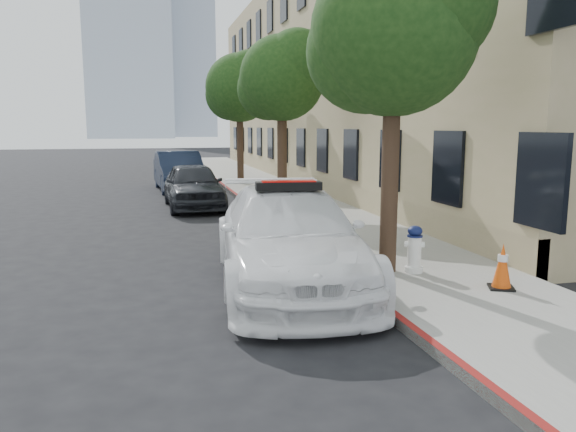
# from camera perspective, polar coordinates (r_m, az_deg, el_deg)

# --- Properties ---
(ground) EXTENTS (120.00, 120.00, 0.00)m
(ground) POSITION_cam_1_polar(r_m,az_deg,el_deg) (11.37, -7.77, -4.69)
(ground) COLOR black
(ground) RESTS_ON ground
(sidewalk) EXTENTS (3.20, 50.00, 0.15)m
(sidewalk) POSITION_cam_1_polar(r_m,az_deg,el_deg) (21.68, -1.27, 2.19)
(sidewalk) COLOR gray
(sidewalk) RESTS_ON ground
(curb_strip) EXTENTS (0.12, 50.00, 0.15)m
(curb_strip) POSITION_cam_1_polar(r_m,az_deg,el_deg) (21.39, -5.30, 2.05)
(curb_strip) COLOR maroon
(curb_strip) RESTS_ON ground
(building) EXTENTS (8.00, 36.00, 10.00)m
(building) POSITION_cam_1_polar(r_m,az_deg,el_deg) (28.07, 7.86, 13.76)
(building) COLOR tan
(building) RESTS_ON ground
(tower_right) EXTENTS (14.00, 14.00, 44.00)m
(tower_right) POSITION_cam_1_polar(r_m,az_deg,el_deg) (147.60, -10.48, 16.52)
(tower_right) COLOR #9EA8B7
(tower_right) RESTS_ON ground
(tree_near) EXTENTS (2.92, 2.82, 5.62)m
(tree_near) POSITION_cam_1_polar(r_m,az_deg,el_deg) (9.99, 10.92, 18.03)
(tree_near) COLOR black
(tree_near) RESTS_ON sidewalk
(tree_mid) EXTENTS (2.77, 2.64, 5.43)m
(tree_mid) POSITION_cam_1_polar(r_m,az_deg,el_deg) (17.52, -0.52, 13.92)
(tree_mid) COLOR black
(tree_mid) RESTS_ON sidewalk
(tree_far) EXTENTS (3.10, 3.00, 5.81)m
(tree_far) POSITION_cam_1_polar(r_m,az_deg,el_deg) (25.36, -4.89, 12.92)
(tree_far) COLOR black
(tree_far) RESTS_ON sidewalk
(police_car) EXTENTS (2.89, 5.90, 1.80)m
(police_car) POSITION_cam_1_polar(r_m,az_deg,el_deg) (9.50, 0.06, -2.23)
(police_car) COLOR white
(police_car) RESTS_ON ground
(parked_car_mid) EXTENTS (1.89, 4.46, 1.50)m
(parked_car_mid) POSITION_cam_1_polar(r_m,az_deg,el_deg) (18.85, -9.60, 3.08)
(parked_car_mid) COLOR #202329
(parked_car_mid) RESTS_ON ground
(parked_car_far) EXTENTS (2.06, 5.09, 1.64)m
(parked_car_far) POSITION_cam_1_polar(r_m,az_deg,el_deg) (24.09, -11.01, 4.50)
(parked_car_far) COLOR black
(parked_car_far) RESTS_ON ground
(fire_hydrant) EXTENTS (0.35, 0.32, 0.83)m
(fire_hydrant) POSITION_cam_1_polar(r_m,az_deg,el_deg) (10.11, 12.72, -3.34)
(fire_hydrant) COLOR white
(fire_hydrant) RESTS_ON sidewalk
(traffic_cone) EXTENTS (0.50, 0.50, 0.73)m
(traffic_cone) POSITION_cam_1_polar(r_m,az_deg,el_deg) (9.51, 20.95, -4.80)
(traffic_cone) COLOR black
(traffic_cone) RESTS_ON sidewalk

